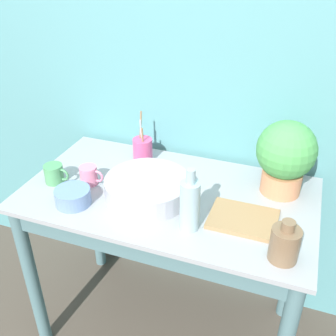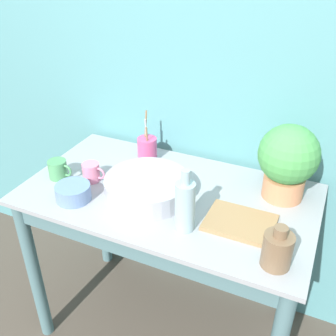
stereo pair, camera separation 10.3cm
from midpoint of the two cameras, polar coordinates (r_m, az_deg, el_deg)
wall_back at (r=1.82m, az=2.72°, el=12.35°), size 6.00×0.05×2.40m
counter_table at (r=1.73m, az=-2.02°, el=-8.93°), size 1.21×0.68×0.85m
potted_plant at (r=1.61m, az=14.96°, el=1.77°), size 0.24×0.24×0.31m
bowl_wash_large at (r=1.60m, az=-4.82°, el=-2.94°), size 0.35×0.35×0.09m
bottle_tall at (r=1.40m, az=1.06°, el=-5.36°), size 0.07×0.07×0.25m
bottle_short at (r=1.34m, az=14.45°, el=-10.63°), size 0.10×0.10×0.15m
mug_green at (r=1.77m, az=-17.77°, el=-0.83°), size 0.11×0.08×0.08m
mug_pink at (r=1.72m, az=-13.06°, el=-1.08°), size 0.11×0.07×0.08m
bowl_small_blue at (r=1.62m, az=-15.43°, el=-4.05°), size 0.14×0.14×0.07m
utensil_cup at (r=1.85m, az=-5.30°, el=2.64°), size 0.09×0.09×0.24m
tray_board at (r=1.50m, az=8.90°, el=-7.36°), size 0.25×0.19×0.02m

